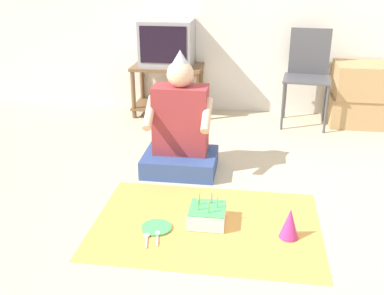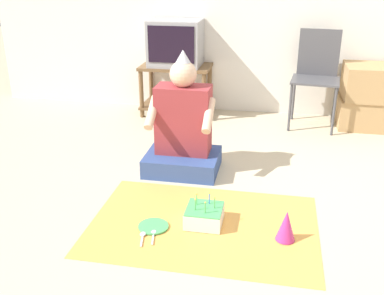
# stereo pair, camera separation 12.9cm
# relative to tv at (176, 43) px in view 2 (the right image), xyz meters

# --- Properties ---
(ground_plane) EXTENTS (16.00, 16.00, 0.00)m
(ground_plane) POSITION_rel_tv_xyz_m (1.16, -2.06, -0.74)
(ground_plane) COLOR beige
(tv_stand) EXTENTS (0.71, 0.43, 0.51)m
(tv_stand) POSITION_rel_tv_xyz_m (0.00, -0.00, -0.43)
(tv_stand) COLOR brown
(tv_stand) RESTS_ON ground_plane
(tv) EXTENTS (0.51, 0.41, 0.45)m
(tv) POSITION_rel_tv_xyz_m (0.00, 0.00, 0.00)
(tv) COLOR #99999E
(tv) RESTS_ON tv_stand
(folding_chair) EXTENTS (0.47, 0.44, 0.91)m
(folding_chair) POSITION_rel_tv_xyz_m (1.38, -0.08, -0.21)
(folding_chair) COLOR #4C4C51
(folding_chair) RESTS_ON ground_plane
(cardboard_box_stack) EXTENTS (0.55, 0.47, 0.60)m
(cardboard_box_stack) POSITION_rel_tv_xyz_m (1.90, -0.05, -0.44)
(cardboard_box_stack) COLOR tan
(cardboard_box_stack) RESTS_ON ground_plane
(person_seated) EXTENTS (0.55, 0.44, 0.91)m
(person_seated) POSITION_rel_tv_xyz_m (0.35, -1.34, -0.43)
(person_seated) COLOR #334C8C
(person_seated) RESTS_ON ground_plane
(party_cloth) EXTENTS (1.37, 0.95, 0.01)m
(party_cloth) POSITION_rel_tv_xyz_m (0.64, -2.10, -0.73)
(party_cloth) COLOR #EFA84C
(party_cloth) RESTS_ON ground_plane
(birthday_cake) EXTENTS (0.22, 0.22, 0.18)m
(birthday_cake) POSITION_rel_tv_xyz_m (0.64, -2.09, -0.68)
(birthday_cake) COLOR white
(birthday_cake) RESTS_ON party_cloth
(party_hat_blue) EXTENTS (0.11, 0.11, 0.18)m
(party_hat_blue) POSITION_rel_tv_xyz_m (1.13, -2.17, -0.64)
(party_hat_blue) COLOR #CC338C
(party_hat_blue) RESTS_ON party_cloth
(paper_plate) EXTENTS (0.18, 0.18, 0.01)m
(paper_plate) POSITION_rel_tv_xyz_m (0.35, -2.19, -0.73)
(paper_plate) COLOR #4CB266
(paper_plate) RESTS_ON party_cloth
(plastic_spoon_near) EXTENTS (0.05, 0.14, 0.01)m
(plastic_spoon_near) POSITION_rel_tv_xyz_m (0.37, -2.27, -0.73)
(plastic_spoon_near) COLOR white
(plastic_spoon_near) RESTS_ON party_cloth
(plastic_spoon_far) EXTENTS (0.05, 0.14, 0.01)m
(plastic_spoon_far) POSITION_rel_tv_xyz_m (0.32, -2.30, -0.73)
(plastic_spoon_far) COLOR white
(plastic_spoon_far) RESTS_ON party_cloth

